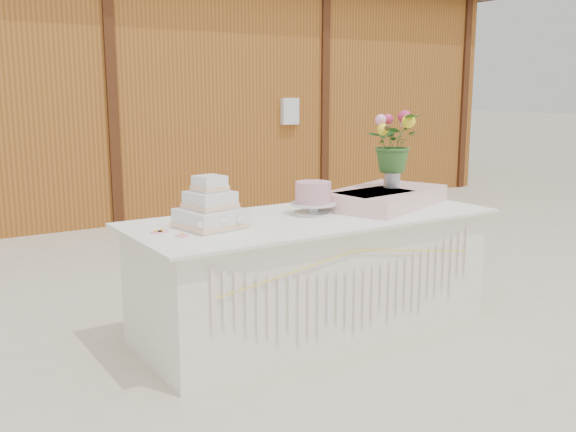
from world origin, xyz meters
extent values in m
plane|color=beige|center=(0.00, 0.00, 0.00)|extent=(80.00, 80.00, 0.00)
cube|color=#9C5620|center=(0.00, 6.00, 1.50)|extent=(12.00, 4.00, 3.00)
cube|color=white|center=(0.00, 0.00, 0.38)|extent=(2.28, 0.88, 0.75)
cube|color=white|center=(0.00, 0.00, 0.76)|extent=(2.40, 1.00, 0.02)
cube|color=white|center=(-0.72, 0.03, 0.83)|extent=(0.38, 0.38, 0.11)
cube|color=#FFCBA1|center=(-0.72, 0.03, 0.79)|extent=(0.40, 0.40, 0.03)
cube|color=white|center=(-0.72, 0.03, 0.94)|extent=(0.27, 0.27, 0.10)
cube|color=#FFCBA1|center=(-0.72, 0.03, 0.91)|extent=(0.29, 0.29, 0.03)
cube|color=white|center=(-0.72, 0.03, 1.03)|extent=(0.18, 0.18, 0.09)
cube|color=#FFCBA1|center=(-0.72, 0.03, 1.01)|extent=(0.19, 0.19, 0.03)
cylinder|color=silver|center=(0.03, 0.04, 0.78)|extent=(0.26, 0.26, 0.02)
cylinder|color=silver|center=(0.03, 0.04, 0.81)|extent=(0.07, 0.07, 0.05)
cylinder|color=silver|center=(0.03, 0.04, 0.84)|extent=(0.30, 0.30, 0.01)
cylinder|color=#CC939B|center=(0.03, 0.04, 0.92)|extent=(0.23, 0.23, 0.14)
cube|color=beige|center=(0.63, 0.03, 0.83)|extent=(1.07, 0.84, 0.12)
cylinder|color=silver|center=(0.73, 0.07, 0.97)|extent=(0.12, 0.12, 0.16)
imported|color=#336227|center=(0.73, 0.07, 1.25)|extent=(0.44, 0.40, 0.41)
camera|label=1|loc=(-2.35, -3.33, 1.56)|focal=40.00mm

